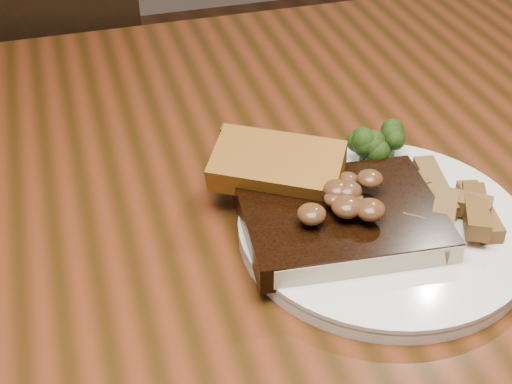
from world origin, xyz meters
TOP-DOWN VIEW (x-y plane):
  - dining_table at (0.00, 0.00)m, footprint 1.60×0.90m
  - chair_far at (-0.24, 0.63)m, footprint 0.47×0.47m
  - plate at (0.11, -0.06)m, footprint 0.29×0.29m
  - steak at (0.07, -0.06)m, footprint 0.18×0.15m
  - steak_bone at (0.07, -0.12)m, footprint 0.16×0.03m
  - mushroom_pile at (0.07, -0.05)m, footprint 0.07×0.07m
  - garlic_bread at (0.03, 0.00)m, footprint 0.13×0.12m
  - potato_wedges at (0.16, -0.05)m, footprint 0.10×0.10m
  - broccoli_cluster at (0.15, 0.01)m, footprint 0.07×0.07m

SIDE VIEW (x-z plane):
  - chair_far at x=-0.24m, z-range 0.05..0.99m
  - dining_table at x=0.00m, z-range 0.28..1.03m
  - plate at x=0.11m, z-range 0.75..0.76m
  - steak_bone at x=0.07m, z-range 0.76..0.78m
  - potato_wedges at x=0.16m, z-range 0.76..0.79m
  - steak at x=0.07m, z-range 0.76..0.79m
  - garlic_bread at x=0.03m, z-range 0.76..0.79m
  - broccoli_cluster at x=0.15m, z-range 0.76..0.80m
  - mushroom_pile at x=0.07m, z-range 0.79..0.82m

